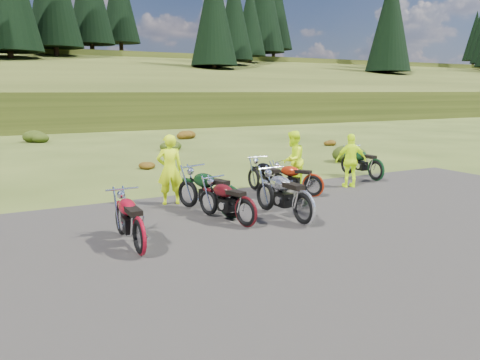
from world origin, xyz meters
TOP-DOWN VIEW (x-y plane):
  - ground at (0.00, 0.00)m, footprint 300.00×300.00m
  - gravel_pad at (0.00, -2.00)m, footprint 20.00×12.00m
  - hill_slope at (0.00, 50.00)m, footprint 300.00×45.97m
  - hill_plateau at (0.00, 110.00)m, footprint 300.00×90.00m
  - conifer_26 at (21.00, 49.00)m, footprint 6.16×6.16m
  - conifer_27 at (27.00, 55.00)m, footprint 5.72×5.72m
  - conifer_28 at (33.00, 61.00)m, footprint 5.28×5.28m
  - conifer_29 at (39.00, 67.00)m, footprint 7.92×7.92m
  - conifer_30 at (45.00, 73.00)m, footprint 7.48×7.48m
  - conifer_31 at (51.00, 48.00)m, footprint 7.04×7.04m
  - conifer_32 at (57.00, 54.00)m, footprint 6.60×6.60m
  - conifer_33 at (63.00, 60.00)m, footprint 6.16×6.16m
  - conifer_34 at (69.00, 66.00)m, footprint 5.72×5.72m
  - conifer_35 at (75.00, 72.00)m, footprint 5.28×5.28m
  - conifer_36 at (81.00, 78.00)m, footprint 7.92×7.92m
  - conifer_41 at (111.00, 77.00)m, footprint 5.72×5.72m
  - shrub_3 at (-3.30, 21.90)m, footprint 1.56×1.56m
  - shrub_4 at (-0.40, 9.20)m, footprint 0.77×0.77m
  - shrub_5 at (2.50, 14.50)m, footprint 1.03×1.03m
  - shrub_6 at (5.40, 19.80)m, footprint 1.30×1.30m
  - shrub_7 at (8.30, 7.10)m, footprint 1.56×1.56m
  - shrub_8 at (11.20, 12.40)m, footprint 0.77×0.77m
  - motorcycle_1 at (-3.40, -0.57)m, footprint 0.70×2.09m
  - motorcycle_2 at (-0.75, 0.95)m, footprint 1.49×2.41m
  - motorcycle_3 at (0.46, -0.36)m, footprint 0.91×2.35m
  - motorcycle_4 at (-0.76, 0.13)m, footprint 1.17×2.10m
  - motorcycle_5 at (1.37, 2.11)m, footprint 0.71×2.13m
  - motorcycle_6 at (2.44, 1.94)m, footprint 1.51×1.98m
  - motorcycle_7 at (5.81, 2.93)m, footprint 0.74×2.16m
  - person_middle at (-1.53, 3.02)m, footprint 0.77×0.58m
  - person_right_a at (2.58, 3.22)m, footprint 1.12×1.08m
  - person_right_b at (4.33, 2.53)m, footprint 1.08×0.73m

SIDE VIEW (x-z plane):
  - ground at x=0.00m, z-range 0.00..0.00m
  - gravel_pad at x=0.00m, z-range -0.02..0.02m
  - hill_slope at x=0.00m, z-range -4.69..4.69m
  - hill_plateau at x=0.00m, z-range -4.59..4.59m
  - motorcycle_1 at x=-3.40m, z-range -0.55..0.55m
  - motorcycle_2 at x=-0.75m, z-range -0.60..0.60m
  - motorcycle_3 at x=0.46m, z-range -0.60..0.60m
  - motorcycle_4 at x=-0.76m, z-range -0.52..0.52m
  - motorcycle_5 at x=1.37m, z-range -0.56..0.56m
  - motorcycle_6 at x=2.44m, z-range -0.50..0.50m
  - motorcycle_7 at x=5.81m, z-range -0.56..0.56m
  - shrub_4 at x=-0.40m, z-range 0.00..0.45m
  - shrub_8 at x=11.20m, z-range 0.00..0.45m
  - shrub_5 at x=2.50m, z-range 0.00..0.61m
  - shrub_6 at x=5.40m, z-range 0.00..0.77m
  - shrub_3 at x=-3.30m, z-range 0.00..0.92m
  - shrub_7 at x=8.30m, z-range 0.00..0.92m
  - person_right_b at x=4.33m, z-range 0.00..1.71m
  - person_right_a at x=2.58m, z-range 0.00..1.82m
  - person_middle at x=-1.53m, z-range 0.00..1.90m
  - conifer_26 at x=21.00m, z-range 5.37..21.37m
  - conifer_27 at x=27.00m, z-range 6.56..21.56m
  - conifer_31 at x=51.00m, z-range 5.18..23.18m
  - conifer_28 at x=33.00m, z-range 7.76..21.76m
  - conifer_32 at x=57.00m, z-range 6.37..23.37m
  - conifer_33 at x=63.00m, z-range 7.56..23.56m
  - conifer_34 at x=69.00m, z-range 8.76..23.76m
  - conifer_35 at x=75.00m, z-range 9.95..23.95m
  - conifer_41 at x=111.00m, z-range 10.15..25.15m
  - conifer_29 at x=39.00m, z-range 8.97..28.97m
  - conifer_30 at x=45.00m, z-range 10.16..29.16m
  - conifer_36 at x=81.00m, z-range 10.16..30.16m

